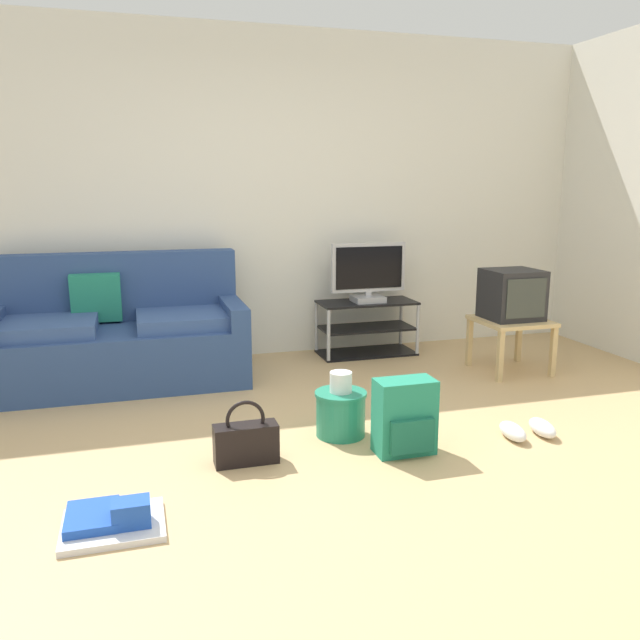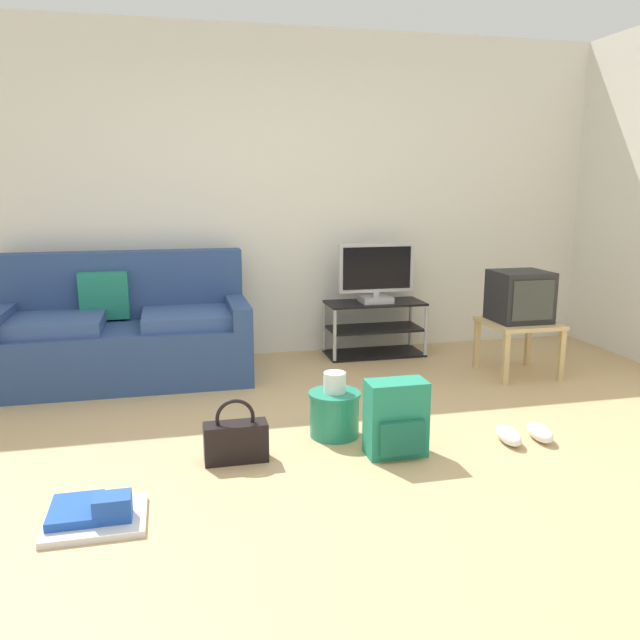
{
  "view_description": "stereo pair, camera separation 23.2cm",
  "coord_description": "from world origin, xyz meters",
  "px_view_note": "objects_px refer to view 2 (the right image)",
  "views": [
    {
      "loc": [
        -0.98,
        -2.94,
        1.45
      ],
      "look_at": [
        0.21,
        1.1,
        0.56
      ],
      "focal_mm": 35.91,
      "sensor_mm": 36.0,
      "label": 1
    },
    {
      "loc": [
        -0.75,
        -3.0,
        1.45
      ],
      "look_at": [
        0.21,
        1.1,
        0.56
      ],
      "focal_mm": 35.91,
      "sensor_mm": 36.0,
      "label": 2
    }
  ],
  "objects_px": {
    "couch": "(125,334)",
    "backpack": "(396,419)",
    "side_table": "(519,329)",
    "crt_tv": "(520,296)",
    "floor_tray": "(94,514)",
    "cleaning_bucket": "(335,410)",
    "sneakers_pair": "(524,434)",
    "tv_stand": "(374,328)",
    "handbag": "(236,440)",
    "flat_tv": "(376,273)"
  },
  "relations": [
    {
      "from": "handbag",
      "to": "floor_tray",
      "type": "bearing_deg",
      "value": -143.12
    },
    {
      "from": "sneakers_pair",
      "to": "tv_stand",
      "type": "bearing_deg",
      "value": 96.89
    },
    {
      "from": "sneakers_pair",
      "to": "floor_tray",
      "type": "xyz_separation_m",
      "value": [
        -2.31,
        -0.39,
        -0.0
      ]
    },
    {
      "from": "cleaning_bucket",
      "to": "side_table",
      "type": "bearing_deg",
      "value": 27.65
    },
    {
      "from": "backpack",
      "to": "handbag",
      "type": "bearing_deg",
      "value": -165.51
    },
    {
      "from": "side_table",
      "to": "crt_tv",
      "type": "height_order",
      "value": "crt_tv"
    },
    {
      "from": "tv_stand",
      "to": "flat_tv",
      "type": "height_order",
      "value": "flat_tv"
    },
    {
      "from": "tv_stand",
      "to": "side_table",
      "type": "relative_size",
      "value": 1.6
    },
    {
      "from": "handbag",
      "to": "sneakers_pair",
      "type": "distance_m",
      "value": 1.65
    },
    {
      "from": "cleaning_bucket",
      "to": "floor_tray",
      "type": "bearing_deg",
      "value": -150.27
    },
    {
      "from": "tv_stand",
      "to": "crt_tv",
      "type": "height_order",
      "value": "crt_tv"
    },
    {
      "from": "sneakers_pair",
      "to": "flat_tv",
      "type": "bearing_deg",
      "value": 96.97
    },
    {
      "from": "flat_tv",
      "to": "cleaning_bucket",
      "type": "bearing_deg",
      "value": -115.34
    },
    {
      "from": "flat_tv",
      "to": "couch",
      "type": "bearing_deg",
      "value": -174.49
    },
    {
      "from": "handbag",
      "to": "cleaning_bucket",
      "type": "xyz_separation_m",
      "value": [
        0.6,
        0.22,
        0.04
      ]
    },
    {
      "from": "crt_tv",
      "to": "sneakers_pair",
      "type": "relative_size",
      "value": 1.22
    },
    {
      "from": "side_table",
      "to": "crt_tv",
      "type": "bearing_deg",
      "value": 90.0
    },
    {
      "from": "flat_tv",
      "to": "backpack",
      "type": "relative_size",
      "value": 1.57
    },
    {
      "from": "cleaning_bucket",
      "to": "sneakers_pair",
      "type": "height_order",
      "value": "cleaning_bucket"
    },
    {
      "from": "handbag",
      "to": "floor_tray",
      "type": "distance_m",
      "value": 0.84
    },
    {
      "from": "side_table",
      "to": "cleaning_bucket",
      "type": "bearing_deg",
      "value": -152.35
    },
    {
      "from": "side_table",
      "to": "floor_tray",
      "type": "bearing_deg",
      "value": -151.45
    },
    {
      "from": "side_table",
      "to": "crt_tv",
      "type": "distance_m",
      "value": 0.26
    },
    {
      "from": "side_table",
      "to": "sneakers_pair",
      "type": "relative_size",
      "value": 1.56
    },
    {
      "from": "side_table",
      "to": "backpack",
      "type": "distance_m",
      "value": 1.9
    },
    {
      "from": "flat_tv",
      "to": "crt_tv",
      "type": "xyz_separation_m",
      "value": [
        0.9,
        -0.77,
        -0.1
      ]
    },
    {
      "from": "couch",
      "to": "cleaning_bucket",
      "type": "relative_size",
      "value": 4.73
    },
    {
      "from": "cleaning_bucket",
      "to": "floor_tray",
      "type": "height_order",
      "value": "cleaning_bucket"
    },
    {
      "from": "crt_tv",
      "to": "handbag",
      "type": "distance_m",
      "value": 2.61
    },
    {
      "from": "tv_stand",
      "to": "handbag",
      "type": "xyz_separation_m",
      "value": [
        -1.4,
        -1.92,
        -0.12
      ]
    },
    {
      "from": "tv_stand",
      "to": "floor_tray",
      "type": "bearing_deg",
      "value": -130.39
    },
    {
      "from": "floor_tray",
      "to": "side_table",
      "type": "bearing_deg",
      "value": 28.55
    },
    {
      "from": "backpack",
      "to": "tv_stand",
      "type": "bearing_deg",
      "value": 97.23
    },
    {
      "from": "couch",
      "to": "crt_tv",
      "type": "xyz_separation_m",
      "value": [
        2.95,
        -0.58,
        0.27
      ]
    },
    {
      "from": "side_table",
      "to": "floor_tray",
      "type": "xyz_separation_m",
      "value": [
        -2.97,
        -1.61,
        -0.32
      ]
    },
    {
      "from": "crt_tv",
      "to": "cleaning_bucket",
      "type": "height_order",
      "value": "crt_tv"
    },
    {
      "from": "tv_stand",
      "to": "backpack",
      "type": "xyz_separation_m",
      "value": [
        -0.54,
        -2.04,
        -0.03
      ]
    },
    {
      "from": "couch",
      "to": "backpack",
      "type": "bearing_deg",
      "value": -50.2
    },
    {
      "from": "couch",
      "to": "cleaning_bucket",
      "type": "xyz_separation_m",
      "value": [
        1.26,
        -1.48,
        -0.18
      ]
    },
    {
      "from": "couch",
      "to": "sneakers_pair",
      "type": "xyz_separation_m",
      "value": [
        2.3,
        -1.82,
        -0.3
      ]
    },
    {
      "from": "tv_stand",
      "to": "cleaning_bucket",
      "type": "height_order",
      "value": "tv_stand"
    },
    {
      "from": "flat_tv",
      "to": "crt_tv",
      "type": "bearing_deg",
      "value": -40.69
    },
    {
      "from": "crt_tv",
      "to": "handbag",
      "type": "xyz_separation_m",
      "value": [
        -2.3,
        -1.13,
        -0.5
      ]
    },
    {
      "from": "couch",
      "to": "floor_tray",
      "type": "xyz_separation_m",
      "value": [
        -0.01,
        -2.21,
        -0.3
      ]
    },
    {
      "from": "backpack",
      "to": "floor_tray",
      "type": "xyz_separation_m",
      "value": [
        -1.53,
        -0.39,
        -0.16
      ]
    },
    {
      "from": "cleaning_bucket",
      "to": "sneakers_pair",
      "type": "distance_m",
      "value": 1.1
    },
    {
      "from": "side_table",
      "to": "tv_stand",
      "type": "bearing_deg",
      "value": 137.93
    },
    {
      "from": "flat_tv",
      "to": "cleaning_bucket",
      "type": "relative_size",
      "value": 1.69
    },
    {
      "from": "cleaning_bucket",
      "to": "backpack",
      "type": "bearing_deg",
      "value": -52.48
    },
    {
      "from": "sneakers_pair",
      "to": "crt_tv",
      "type": "bearing_deg",
      "value": 62.18
    }
  ]
}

